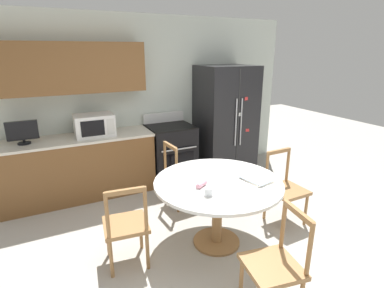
{
  "coord_description": "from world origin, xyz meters",
  "views": [
    {
      "loc": [
        -1.47,
        -2.04,
        2.07
      ],
      "look_at": [
        0.12,
        1.15,
        0.95
      ],
      "focal_mm": 28.0,
      "sensor_mm": 36.0,
      "label": 1
    }
  ],
  "objects_px": {
    "refrigerator": "(225,120)",
    "oven_range": "(171,152)",
    "dining_chair_left": "(126,226)",
    "candle_glass": "(209,192)",
    "microwave": "(94,125)",
    "countertop_tv": "(22,132)",
    "dining_chair_near": "(275,265)",
    "dining_chair_far": "(181,175)",
    "dining_chair_right": "(285,189)"
  },
  "relations": [
    {
      "from": "refrigerator",
      "to": "oven_range",
      "type": "relative_size",
      "value": 1.7
    },
    {
      "from": "dining_chair_left",
      "to": "candle_glass",
      "type": "distance_m",
      "value": 0.88
    },
    {
      "from": "refrigerator",
      "to": "microwave",
      "type": "xyz_separation_m",
      "value": [
        -2.16,
        0.07,
        0.14
      ]
    },
    {
      "from": "countertop_tv",
      "to": "microwave",
      "type": "bearing_deg",
      "value": 0.77
    },
    {
      "from": "dining_chair_left",
      "to": "dining_chair_near",
      "type": "relative_size",
      "value": 1.0
    },
    {
      "from": "candle_glass",
      "to": "dining_chair_near",
      "type": "bearing_deg",
      "value": -75.28
    },
    {
      "from": "oven_range",
      "to": "refrigerator",
      "type": "bearing_deg",
      "value": -3.22
    },
    {
      "from": "countertop_tv",
      "to": "dining_chair_near",
      "type": "height_order",
      "value": "countertop_tv"
    },
    {
      "from": "oven_range",
      "to": "dining_chair_far",
      "type": "distance_m",
      "value": 0.88
    },
    {
      "from": "refrigerator",
      "to": "dining_chair_far",
      "type": "relative_size",
      "value": 2.03
    },
    {
      "from": "countertop_tv",
      "to": "oven_range",
      "type": "bearing_deg",
      "value": -0.15
    },
    {
      "from": "dining_chair_near",
      "to": "candle_glass",
      "type": "height_order",
      "value": "dining_chair_near"
    },
    {
      "from": "microwave",
      "to": "countertop_tv",
      "type": "distance_m",
      "value": 0.9
    },
    {
      "from": "refrigerator",
      "to": "countertop_tv",
      "type": "relative_size",
      "value": 4.9
    },
    {
      "from": "oven_range",
      "to": "microwave",
      "type": "bearing_deg",
      "value": 179.14
    },
    {
      "from": "countertop_tv",
      "to": "dining_chair_far",
      "type": "distance_m",
      "value": 2.14
    },
    {
      "from": "microwave",
      "to": "dining_chair_left",
      "type": "xyz_separation_m",
      "value": [
        -0.04,
        -1.76,
        -0.62
      ]
    },
    {
      "from": "microwave",
      "to": "candle_glass",
      "type": "relative_size",
      "value": 6.4
    },
    {
      "from": "countertop_tv",
      "to": "dining_chair_left",
      "type": "xyz_separation_m",
      "value": [
        0.86,
        -1.75,
        -0.63
      ]
    },
    {
      "from": "dining_chair_right",
      "to": "dining_chair_left",
      "type": "height_order",
      "value": "same"
    },
    {
      "from": "microwave",
      "to": "countertop_tv",
      "type": "xyz_separation_m",
      "value": [
        -0.9,
        -0.01,
        0.01
      ]
    },
    {
      "from": "countertop_tv",
      "to": "candle_glass",
      "type": "bearing_deg",
      "value": -52.73
    },
    {
      "from": "dining_chair_right",
      "to": "dining_chair_near",
      "type": "bearing_deg",
      "value": 42.72
    },
    {
      "from": "dining_chair_far",
      "to": "dining_chair_right",
      "type": "distance_m",
      "value": 1.36
    },
    {
      "from": "refrigerator",
      "to": "oven_range",
      "type": "height_order",
      "value": "refrigerator"
    },
    {
      "from": "microwave",
      "to": "candle_glass",
      "type": "distance_m",
      "value": 2.22
    },
    {
      "from": "refrigerator",
      "to": "countertop_tv",
      "type": "distance_m",
      "value": 3.06
    },
    {
      "from": "dining_chair_near",
      "to": "candle_glass",
      "type": "bearing_deg",
      "value": 24.37
    },
    {
      "from": "dining_chair_right",
      "to": "dining_chair_far",
      "type": "bearing_deg",
      "value": -46.21
    },
    {
      "from": "microwave",
      "to": "dining_chair_near",
      "type": "distance_m",
      "value": 3.04
    },
    {
      "from": "microwave",
      "to": "dining_chair_left",
      "type": "bearing_deg",
      "value": -91.32
    },
    {
      "from": "oven_range",
      "to": "microwave",
      "type": "relative_size",
      "value": 2.02
    },
    {
      "from": "oven_range",
      "to": "dining_chair_far",
      "type": "bearing_deg",
      "value": -103.11
    },
    {
      "from": "microwave",
      "to": "dining_chair_near",
      "type": "bearing_deg",
      "value": -72.71
    },
    {
      "from": "refrigerator",
      "to": "candle_glass",
      "type": "distance_m",
      "value": 2.5
    },
    {
      "from": "microwave",
      "to": "dining_chair_near",
      "type": "relative_size",
      "value": 0.59
    },
    {
      "from": "microwave",
      "to": "dining_chair_near",
      "type": "xyz_separation_m",
      "value": [
        0.88,
        -2.84,
        -0.62
      ]
    },
    {
      "from": "dining_chair_right",
      "to": "dining_chair_left",
      "type": "bearing_deg",
      "value": -3.56
    },
    {
      "from": "countertop_tv",
      "to": "dining_chair_left",
      "type": "height_order",
      "value": "countertop_tv"
    },
    {
      "from": "refrigerator",
      "to": "dining_chair_far",
      "type": "bearing_deg",
      "value": -146.3
    },
    {
      "from": "countertop_tv",
      "to": "candle_glass",
      "type": "distance_m",
      "value": 2.63
    },
    {
      "from": "dining_chair_far",
      "to": "candle_glass",
      "type": "distance_m",
      "value": 1.3
    },
    {
      "from": "oven_range",
      "to": "countertop_tv",
      "type": "relative_size",
      "value": 2.89
    },
    {
      "from": "dining_chair_left",
      "to": "countertop_tv",
      "type": "bearing_deg",
      "value": 122.54
    },
    {
      "from": "dining_chair_near",
      "to": "microwave",
      "type": "bearing_deg",
      "value": 26.94
    },
    {
      "from": "dining_chair_right",
      "to": "microwave",
      "type": "bearing_deg",
      "value": -45.04
    },
    {
      "from": "oven_range",
      "to": "countertop_tv",
      "type": "bearing_deg",
      "value": 179.85
    },
    {
      "from": "refrigerator",
      "to": "candle_glass",
      "type": "xyz_separation_m",
      "value": [
        -1.47,
        -2.02,
        -0.13
      ]
    },
    {
      "from": "microwave",
      "to": "countertop_tv",
      "type": "bearing_deg",
      "value": -179.23
    },
    {
      "from": "countertop_tv",
      "to": "dining_chair_near",
      "type": "xyz_separation_m",
      "value": [
        1.78,
        -2.83,
        -0.63
      ]
    }
  ]
}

